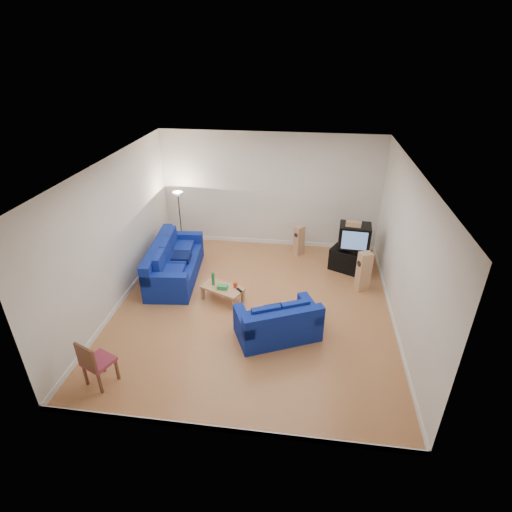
# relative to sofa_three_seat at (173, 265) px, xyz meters

# --- Properties ---
(room) EXTENTS (6.01, 6.51, 3.21)m
(room) POSITION_rel_sofa_three_seat_xyz_m (2.17, -1.04, 1.20)
(room) COLOR brown
(room) RESTS_ON ground
(sofa_three_seat) EXTENTS (1.28, 2.50, 0.93)m
(sofa_three_seat) POSITION_rel_sofa_three_seat_xyz_m (0.00, 0.00, 0.00)
(sofa_three_seat) COLOR navy
(sofa_three_seat) RESTS_ON ground
(sofa_loveseat) EXTENTS (1.82, 1.48, 0.80)m
(sofa_loveseat) POSITION_rel_sofa_three_seat_xyz_m (2.80, -1.94, -0.04)
(sofa_loveseat) COLOR navy
(sofa_loveseat) RESTS_ON ground
(coffee_table) EXTENTS (1.06, 0.81, 0.34)m
(coffee_table) POSITION_rel_sofa_three_seat_xyz_m (1.43, -0.83, -0.05)
(coffee_table) COLOR tan
(coffee_table) RESTS_ON ground
(bottle) EXTENTS (0.08, 0.08, 0.31)m
(bottle) POSITION_rel_sofa_three_seat_xyz_m (1.21, -0.74, 0.15)
(bottle) COLOR #197233
(bottle) RESTS_ON coffee_table
(tissue_box) EXTENTS (0.24, 0.14, 0.09)m
(tissue_box) POSITION_rel_sofa_three_seat_xyz_m (1.45, -0.89, 0.05)
(tissue_box) COLOR green
(tissue_box) RESTS_ON coffee_table
(red_canister) EXTENTS (0.09, 0.09, 0.12)m
(red_canister) POSITION_rel_sofa_three_seat_xyz_m (1.72, -0.79, 0.06)
(red_canister) COLOR red
(red_canister) RESTS_ON coffee_table
(remote) EXTENTS (0.17, 0.17, 0.02)m
(remote) POSITION_rel_sofa_three_seat_xyz_m (1.84, -0.91, 0.01)
(remote) COLOR black
(remote) RESTS_ON coffee_table
(tv_stand) EXTENTS (1.08, 0.88, 0.58)m
(tv_stand) POSITION_rel_sofa_three_seat_xyz_m (4.38, 0.95, -0.06)
(tv_stand) COLOR black
(tv_stand) RESTS_ON ground
(av_receiver) EXTENTS (0.51, 0.50, 0.09)m
(av_receiver) POSITION_rel_sofa_three_seat_xyz_m (4.43, 0.91, 0.28)
(av_receiver) COLOR black
(av_receiver) RESTS_ON tv_stand
(television) EXTENTS (0.80, 0.63, 0.59)m
(television) POSITION_rel_sofa_three_seat_xyz_m (4.43, 0.99, 0.62)
(television) COLOR black
(television) RESTS_ON av_receiver
(centre_speaker) EXTENTS (0.39, 0.21, 0.13)m
(centre_speaker) POSITION_rel_sofa_three_seat_xyz_m (4.36, 0.90, 0.98)
(centre_speaker) COLOR tan
(centre_speaker) RESTS_ON television
(speaker_left) EXTENTS (0.31, 0.31, 0.83)m
(speaker_left) POSITION_rel_sofa_three_seat_xyz_m (3.05, 1.66, 0.07)
(speaker_left) COLOR tan
(speaker_left) RESTS_ON ground
(speaker_right) EXTENTS (0.35, 0.32, 0.98)m
(speaker_right) POSITION_rel_sofa_three_seat_xyz_m (4.62, 0.07, 0.14)
(speaker_right) COLOR tan
(speaker_right) RESTS_ON ground
(floor_lamp) EXTENTS (0.28, 0.28, 1.65)m
(floor_lamp) POSITION_rel_sofa_three_seat_xyz_m (-0.28, 1.66, 1.02)
(floor_lamp) COLOR black
(floor_lamp) RESTS_ON ground
(dining_chair) EXTENTS (0.59, 0.59, 0.93)m
(dining_chair) POSITION_rel_sofa_three_seat_xyz_m (-0.15, -3.62, 0.18)
(dining_chair) COLOR brown
(dining_chair) RESTS_ON ground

